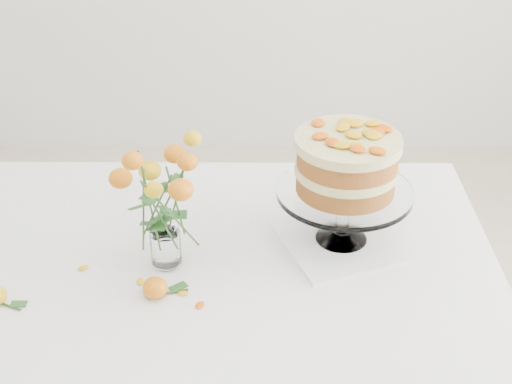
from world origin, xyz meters
TOP-DOWN VIEW (x-y plane):
  - table at (0.00, 0.00)m, footprint 1.43×0.93m
  - napkin at (0.35, 0.06)m, footprint 0.36×0.36m
  - cake_stand at (0.35, 0.06)m, footprint 0.32×0.32m
  - rose_vase at (-0.07, -0.03)m, footprint 0.27×0.27m
  - loose_rose_far at (-0.08, -0.15)m, footprint 0.10×0.06m
  - stray_petal_a at (-0.12, -0.10)m, footprint 0.03×0.02m
  - stray_petal_b at (-0.02, -0.14)m, footprint 0.03×0.02m
  - stray_petal_c at (0.02, -0.18)m, footprint 0.03×0.02m
  - stray_petal_d at (-0.26, -0.05)m, footprint 0.03×0.02m

SIDE VIEW (x-z plane):
  - table at x=0.00m, z-range 0.30..1.05m
  - stray_petal_a at x=-0.12m, z-range 0.76..0.76m
  - stray_petal_b at x=-0.02m, z-range 0.76..0.76m
  - stray_petal_c at x=0.02m, z-range 0.76..0.76m
  - stray_petal_d at x=-0.26m, z-range 0.76..0.76m
  - napkin at x=0.35m, z-range 0.76..0.77m
  - loose_rose_far at x=-0.08m, z-range 0.76..0.80m
  - cake_stand at x=0.35m, z-range 0.81..1.10m
  - rose_vase at x=-0.07m, z-range 0.79..1.14m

